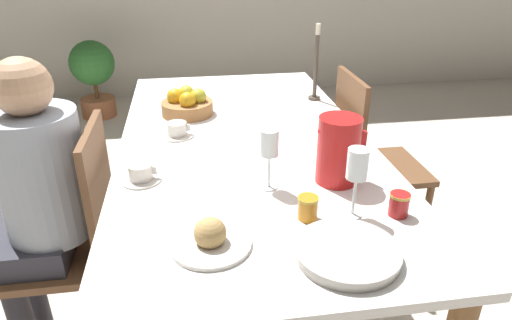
# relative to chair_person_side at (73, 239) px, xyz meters

# --- Properties ---
(ground_plane) EXTENTS (20.00, 20.00, 0.00)m
(ground_plane) POSITION_rel_chair_person_side_xyz_m (0.67, 0.16, -0.49)
(ground_plane) COLOR beige
(dining_table) EXTENTS (0.98, 1.91, 0.78)m
(dining_table) POSITION_rel_chair_person_side_xyz_m (0.67, 0.16, 0.19)
(dining_table) COLOR white
(dining_table) RESTS_ON ground_plane
(chair_person_side) EXTENTS (0.42, 0.42, 0.93)m
(chair_person_side) POSITION_rel_chair_person_side_xyz_m (0.00, 0.00, 0.00)
(chair_person_side) COLOR brown
(chair_person_side) RESTS_ON ground_plane
(chair_opposite) EXTENTS (0.42, 0.42, 0.93)m
(chair_opposite) POSITION_rel_chair_person_side_xyz_m (1.35, 0.49, 0.00)
(chair_opposite) COLOR brown
(chair_opposite) RESTS_ON ground_plane
(person_seated) EXTENTS (0.39, 0.41, 1.18)m
(person_seated) POSITION_rel_chair_person_side_xyz_m (-0.09, -0.00, 0.21)
(person_seated) COLOR #33333D
(person_seated) RESTS_ON ground_plane
(red_pitcher) EXTENTS (0.16, 0.14, 0.22)m
(red_pitcher) POSITION_rel_chair_person_side_xyz_m (0.93, -0.22, 0.40)
(red_pitcher) COLOR red
(red_pitcher) RESTS_ON dining_table
(wine_glass_water) EXTENTS (0.06, 0.06, 0.20)m
(wine_glass_water) POSITION_rel_chair_person_side_xyz_m (0.70, -0.23, 0.44)
(wine_glass_water) COLOR white
(wine_glass_water) RESTS_ON dining_table
(wine_glass_juice) EXTENTS (0.06, 0.06, 0.21)m
(wine_glass_juice) POSITION_rel_chair_person_side_xyz_m (0.91, -0.42, 0.44)
(wine_glass_juice) COLOR white
(wine_glass_juice) RESTS_ON dining_table
(teacup_near_person) EXTENTS (0.13, 0.13, 0.06)m
(teacup_near_person) POSITION_rel_chair_person_side_xyz_m (0.29, -0.12, 0.31)
(teacup_near_person) COLOR silver
(teacup_near_person) RESTS_ON dining_table
(teacup_across) EXTENTS (0.13, 0.13, 0.06)m
(teacup_across) POSITION_rel_chair_person_side_xyz_m (0.41, 0.25, 0.31)
(teacup_across) COLOR silver
(teacup_across) RESTS_ON dining_table
(serving_tray) EXTENTS (0.27, 0.27, 0.03)m
(serving_tray) POSITION_rel_chair_person_side_xyz_m (0.83, -0.61, 0.30)
(serving_tray) COLOR #B7B2A8
(serving_tray) RESTS_ON dining_table
(bread_plate) EXTENTS (0.22, 0.22, 0.09)m
(bread_plate) POSITION_rel_chair_person_side_xyz_m (0.49, -0.51, 0.31)
(bread_plate) COLOR silver
(bread_plate) RESTS_ON dining_table
(jam_jar_amber) EXTENTS (0.06, 0.06, 0.07)m
(jam_jar_amber) POSITION_rel_chair_person_side_xyz_m (0.78, -0.42, 0.33)
(jam_jar_amber) COLOR #C67A1E
(jam_jar_amber) RESTS_ON dining_table
(jam_jar_red) EXTENTS (0.06, 0.06, 0.07)m
(jam_jar_red) POSITION_rel_chair_person_side_xyz_m (1.04, -0.44, 0.33)
(jam_jar_red) COLOR #A81E1E
(jam_jar_red) RESTS_ON dining_table
(fruit_bowl) EXTENTS (0.23, 0.23, 0.12)m
(fruit_bowl) POSITION_rel_chair_person_side_xyz_m (0.45, 0.50, 0.34)
(fruit_bowl) COLOR #9E6B3D
(fruit_bowl) RESTS_ON dining_table
(candlestick_tall) EXTENTS (0.06, 0.06, 0.37)m
(candlestick_tall) POSITION_rel_chair_person_side_xyz_m (1.08, 0.62, 0.43)
(candlestick_tall) COLOR #4C4238
(candlestick_tall) RESTS_ON dining_table
(potted_plant) EXTENTS (0.39, 0.39, 0.70)m
(potted_plant) POSITION_rel_chair_person_side_xyz_m (-0.37, 2.72, -0.08)
(potted_plant) COLOR #A8603D
(potted_plant) RESTS_ON ground_plane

